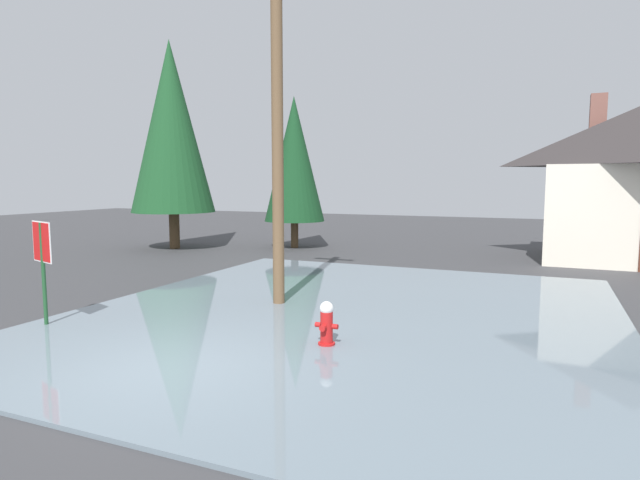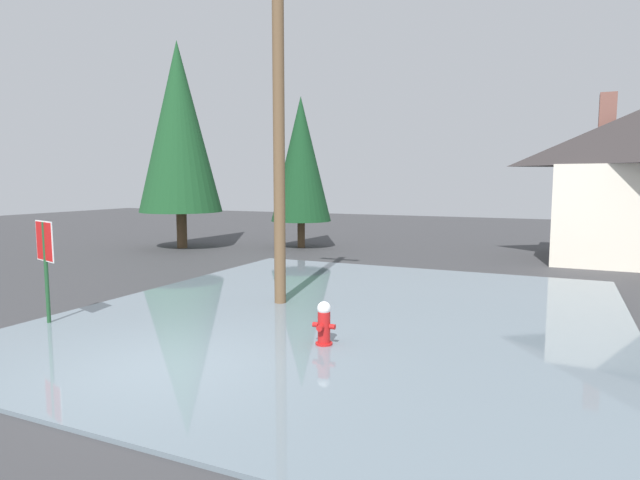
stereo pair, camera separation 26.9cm
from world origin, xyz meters
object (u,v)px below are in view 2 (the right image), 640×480
Objects in this scene: pine_tree_tall_left at (179,128)px; pine_tree_mid_left at (301,159)px; fire_hydrant at (324,325)px; stop_sign_near at (45,251)px; utility_pole at (279,96)px.

pine_tree_mid_left is (4.92, 2.41, -1.41)m from pine_tree_tall_left.
stop_sign_near is at bearing -170.11° from fire_hydrant.
stop_sign_near is at bearing -62.88° from pine_tree_tall_left.
utility_pole is (3.57, 3.67, 3.47)m from stop_sign_near.
fire_hydrant is at bearing -61.85° from pine_tree_mid_left.
utility_pole is 12.54m from pine_tree_tall_left.
utility_pole reaches higher than pine_tree_tall_left.
pine_tree_tall_left reaches higher than pine_tree_mid_left.
fire_hydrant is 16.82m from pine_tree_tall_left.
utility_pole is at bearing 131.84° from fire_hydrant.
pine_tree_mid_left is at bearing 94.43° from stop_sign_near.
pine_tree_tall_left is (-6.02, 11.75, 3.86)m from stop_sign_near.
stop_sign_near is 0.23× the size of utility_pole.
fire_hydrant is 0.09× the size of utility_pole.
stop_sign_near is 13.76m from pine_tree_tall_left.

